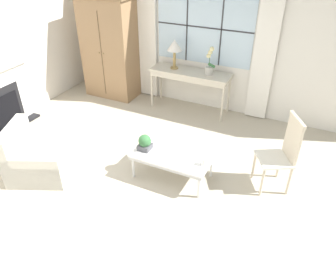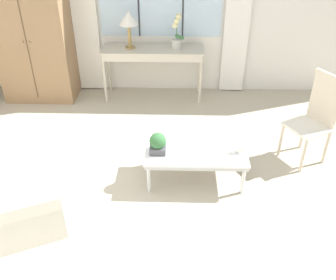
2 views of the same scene
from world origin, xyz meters
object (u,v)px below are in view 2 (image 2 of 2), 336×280
(potted_orchid, at_px, (177,36))
(side_chair_wooden, at_px, (316,114))
(armoire, at_px, (33,33))
(coffee_table, at_px, (196,153))
(armchair_upholstered, at_px, (11,203))
(console_table, at_px, (153,54))
(potted_plant_small, at_px, (158,143))
(table_lamp, at_px, (129,20))
(pillar_candle, at_px, (240,148))

(potted_orchid, relative_size, side_chair_wooden, 0.48)
(armoire, height_order, coffee_table, armoire)
(side_chair_wooden, bearing_deg, armchair_upholstered, -159.31)
(console_table, distance_m, side_chair_wooden, 2.64)
(side_chair_wooden, distance_m, potted_plant_small, 1.94)
(table_lamp, distance_m, side_chair_wooden, 2.99)
(potted_orchid, bearing_deg, armoire, -178.52)
(table_lamp, relative_size, armchair_upholstered, 0.51)
(armchair_upholstered, distance_m, potted_plant_small, 1.61)
(side_chair_wooden, bearing_deg, armoire, 157.36)
(side_chair_wooden, relative_size, potted_plant_small, 4.66)
(console_table, distance_m, potted_plant_small, 2.19)
(table_lamp, bearing_deg, console_table, -2.40)
(coffee_table, bearing_deg, potted_orchid, 96.56)
(potted_orchid, height_order, armchair_upholstered, potted_orchid)
(table_lamp, xyz_separation_m, coffee_table, (0.96, -2.14, -0.89))
(console_table, distance_m, potted_orchid, 0.46)
(armoire, relative_size, side_chair_wooden, 1.88)
(table_lamp, height_order, coffee_table, table_lamp)
(pillar_candle, bearing_deg, potted_orchid, 108.78)
(armoire, height_order, potted_orchid, armoire)
(console_table, distance_m, coffee_table, 2.24)
(table_lamp, bearing_deg, coffee_table, -65.76)
(armoire, height_order, side_chair_wooden, armoire)
(pillar_candle, bearing_deg, console_table, 117.16)
(armoire, bearing_deg, potted_orchid, 1.48)
(armoire, distance_m, potted_orchid, 2.17)
(console_table, bearing_deg, armchair_upholstered, -113.02)
(coffee_table, bearing_deg, console_table, 106.12)
(table_lamp, bearing_deg, potted_orchid, -0.28)
(potted_orchid, bearing_deg, side_chair_wooden, -44.68)
(pillar_candle, bearing_deg, side_chair_wooden, 27.53)
(potted_orchid, distance_m, pillar_candle, 2.35)
(armchair_upholstered, height_order, side_chair_wooden, side_chair_wooden)
(coffee_table, bearing_deg, potted_plant_small, -173.88)
(side_chair_wooden, xyz_separation_m, pillar_candle, (-0.95, -0.49, -0.17))
(table_lamp, relative_size, coffee_table, 0.49)
(armoire, height_order, potted_plant_small, armoire)
(potted_plant_small, xyz_separation_m, pillar_candle, (0.91, 0.02, -0.07))
(potted_orchid, xyz_separation_m, potted_plant_small, (-0.18, -2.18, -0.49))
(table_lamp, distance_m, armchair_upholstered, 3.19)
(table_lamp, relative_size, side_chair_wooden, 0.51)
(side_chair_wooden, relative_size, coffee_table, 0.97)
(potted_plant_small, bearing_deg, side_chair_wooden, 15.41)
(armchair_upholstered, xyz_separation_m, potted_plant_small, (1.42, 0.72, 0.26))
(armoire, relative_size, table_lamp, 3.72)
(coffee_table, bearing_deg, pillar_candle, -3.13)
(side_chair_wooden, distance_m, pillar_candle, 1.08)
(coffee_table, relative_size, potted_plant_small, 4.78)
(coffee_table, xyz_separation_m, potted_plant_small, (-0.43, -0.05, 0.16))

